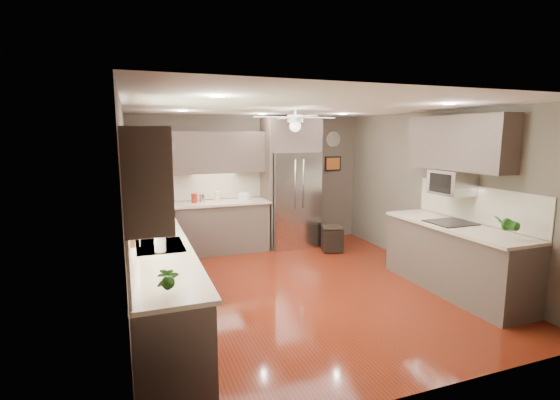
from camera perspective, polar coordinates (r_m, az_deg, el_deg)
floor at (r=5.86m, az=3.16°, el=-12.28°), size 5.00×5.00×0.00m
ceiling at (r=5.47m, az=3.40°, el=12.91°), size 5.00×5.00×0.00m
wall_back at (r=7.86m, az=-4.04°, el=2.64°), size 4.50×0.00×4.50m
wall_front at (r=3.44m, az=20.31°, el=-6.46°), size 4.50×0.00×4.50m
wall_left at (r=5.08m, az=-20.70°, el=-1.55°), size 0.00×5.00×5.00m
wall_right at (r=6.74m, az=21.08°, el=0.96°), size 0.00×5.00×5.00m
canister_a at (r=7.38m, az=-11.96°, el=0.23°), size 0.12×0.12×0.17m
canister_b at (r=7.41m, az=-10.91°, el=0.23°), size 0.11×0.11×0.16m
canister_c at (r=7.44m, az=-8.82°, el=0.47°), size 0.13×0.13×0.19m
soap_bottle at (r=5.06m, az=-18.68°, el=-4.03°), size 0.09×0.09×0.18m
potted_plant_left at (r=3.14m, az=-15.37°, el=-10.59°), size 0.18×0.13×0.31m
potted_plant_right at (r=5.44m, az=29.09°, el=-2.93°), size 0.19×0.16×0.34m
bowl at (r=7.58m, az=-4.99°, el=0.23°), size 0.29×0.29×0.06m
left_run at (r=5.41m, az=-17.06°, el=-9.09°), size 0.65×4.70×1.45m
back_run at (r=7.53m, az=-8.65°, el=-3.64°), size 1.85×0.65×1.45m
uppers at (r=5.89m, az=-6.13°, el=6.49°), size 4.50×4.70×0.95m
window at (r=4.53m, az=-20.55°, el=1.08°), size 0.05×1.12×0.92m
sink at (r=4.67m, az=-16.54°, el=-6.56°), size 0.50×0.70×0.32m
refrigerator at (r=7.77m, az=1.63°, el=2.13°), size 1.06×0.75×2.45m
right_run at (r=6.11m, az=23.36°, el=-7.34°), size 0.70×2.20×1.45m
microwave at (r=6.16m, az=23.00°, el=2.28°), size 0.43×0.55×0.34m
ceiling_fan at (r=5.73m, az=2.16°, el=11.07°), size 1.18×1.18×0.32m
recessed_lights at (r=5.82m, az=1.41°, el=12.64°), size 2.84×3.14×0.01m
wall_clock at (r=8.45m, az=7.51°, el=8.48°), size 0.30×0.03×0.30m
framed_print at (r=8.47m, az=7.45°, el=5.09°), size 0.36×0.03×0.30m
stool at (r=7.59m, az=7.36°, el=-5.43°), size 0.46×0.46×0.45m
paper_towel at (r=4.37m, az=-16.53°, el=-5.29°), size 0.12×0.12×0.29m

